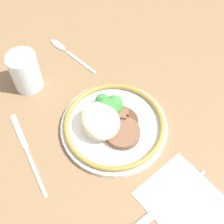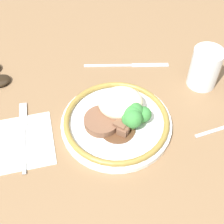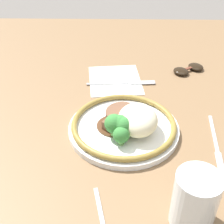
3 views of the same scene
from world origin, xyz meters
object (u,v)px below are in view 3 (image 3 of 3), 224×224
object	(u,v)px
fork	(128,83)
sunglasses	(188,69)
juice_glass	(194,203)
plate	(126,125)
knife	(217,151)

from	to	relation	value
fork	sunglasses	size ratio (longest dim) A/B	1.75
juice_glass	plate	bearing A→B (deg)	-155.07
juice_glass	fork	xyz separation A→B (m)	(-0.41, -0.09, -0.04)
plate	fork	xyz separation A→B (m)	(-0.20, 0.01, -0.02)
plate	sunglasses	world-z (taller)	plate
knife	juice_glass	bearing A→B (deg)	-21.27
plate	juice_glass	xyz separation A→B (m)	(0.21, 0.10, 0.02)
fork	plate	bearing A→B (deg)	-96.77
plate	fork	distance (m)	0.20
sunglasses	plate	bearing A→B (deg)	-64.06
knife	sunglasses	bearing A→B (deg)	-174.01
sunglasses	juice_glass	bearing A→B (deg)	-40.32
juice_glass	knife	bearing A→B (deg)	152.55
juice_glass	knife	world-z (taller)	juice_glass
fork	knife	bearing A→B (deg)	-60.10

